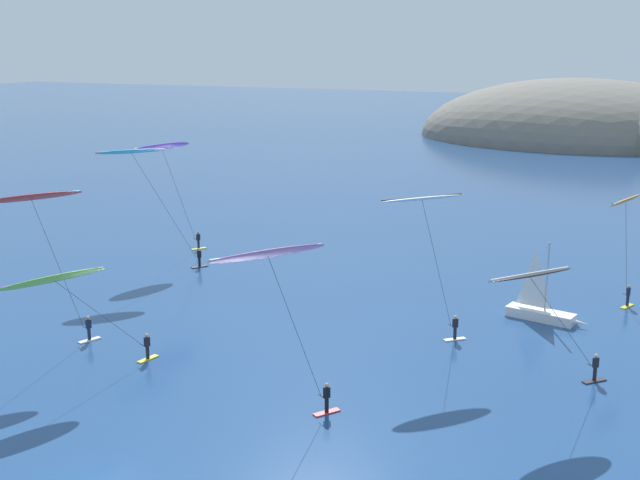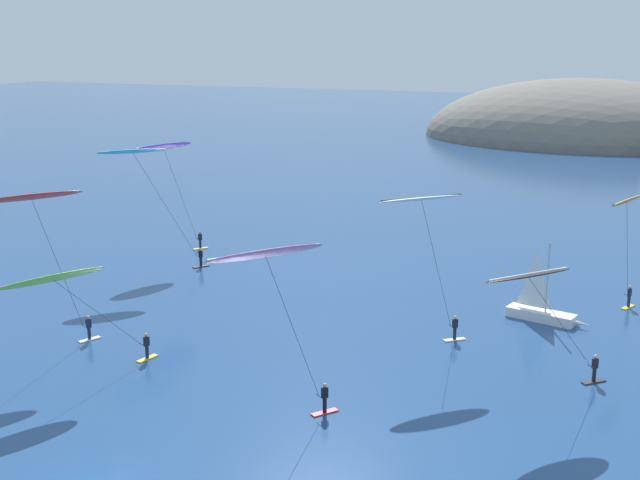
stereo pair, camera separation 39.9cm
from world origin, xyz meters
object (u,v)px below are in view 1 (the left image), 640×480
(sailboat_near, at_px, (545,312))
(kitesurfer_cyan, at_px, (136,159))
(kitesurfer_black, at_px, (535,282))
(kitesurfer_purple, at_px, (164,153))
(kitesurfer_lime, at_px, (60,284))
(kitesurfer_orange, at_px, (626,211))
(kitesurfer_red, at_px, (35,207))
(kitesurfer_pink, at_px, (272,264))
(kitesurfer_white, at_px, (425,210))

(sailboat_near, bearing_deg, kitesurfer_cyan, -175.32)
(kitesurfer_black, bearing_deg, sailboat_near, 96.53)
(kitesurfer_cyan, height_order, kitesurfer_purple, kitesurfer_cyan)
(kitesurfer_cyan, bearing_deg, kitesurfer_black, -17.50)
(kitesurfer_lime, distance_m, kitesurfer_orange, 38.24)
(kitesurfer_red, distance_m, kitesurfer_pink, 18.54)
(kitesurfer_lime, xyz_separation_m, kitesurfer_orange, (27.21, 26.82, 1.60))
(kitesurfer_lime, bearing_deg, kitesurfer_orange, 44.59)
(kitesurfer_pink, xyz_separation_m, kitesurfer_orange, (13.86, 26.49, -1.08))
(kitesurfer_black, xyz_separation_m, kitesurfer_pink, (-10.96, -8.95, 1.93))
(kitesurfer_lime, bearing_deg, kitesurfer_white, 41.37)
(kitesurfer_orange, bearing_deg, kitesurfer_pink, -117.62)
(sailboat_near, relative_size, kitesurfer_cyan, 0.55)
(kitesurfer_orange, relative_size, kitesurfer_white, 0.88)
(kitesurfer_pink, height_order, kitesurfer_white, kitesurfer_white)
(kitesurfer_orange, relative_size, kitesurfer_purple, 0.83)
(kitesurfer_orange, distance_m, kitesurfer_white, 16.46)
(kitesurfer_black, distance_m, kitesurfer_white, 9.70)
(sailboat_near, height_order, kitesurfer_orange, kitesurfer_orange)
(kitesurfer_lime, relative_size, kitesurfer_white, 0.92)
(kitesurfer_orange, xyz_separation_m, kitesurfer_white, (-10.78, -12.36, 1.39))
(kitesurfer_red, relative_size, kitesurfer_pink, 1.07)
(kitesurfer_pink, distance_m, kitesurfer_purple, 36.05)
(sailboat_near, relative_size, kitesurfer_black, 0.76)
(kitesurfer_lime, bearing_deg, kitesurfer_red, 144.91)
(kitesurfer_lime, height_order, kitesurfer_pink, kitesurfer_pink)
(kitesurfer_lime, distance_m, kitesurfer_white, 22.09)
(kitesurfer_red, bearing_deg, kitesurfer_orange, 36.04)
(kitesurfer_white, bearing_deg, kitesurfer_lime, -138.63)
(kitesurfer_orange, height_order, kitesurfer_purple, kitesurfer_purple)
(kitesurfer_pink, distance_m, kitesurfer_white, 14.47)
(kitesurfer_orange, bearing_deg, sailboat_near, -138.90)
(kitesurfer_black, relative_size, kitesurfer_lime, 0.85)
(kitesurfer_lime, height_order, kitesurfer_orange, kitesurfer_orange)
(kitesurfer_lime, relative_size, kitesurfer_pink, 0.95)
(sailboat_near, bearing_deg, kitesurfer_black, -83.47)
(kitesurfer_red, relative_size, kitesurfer_lime, 1.12)
(kitesurfer_red, xyz_separation_m, kitesurfer_purple, (-6.97, 22.61, 0.22))
(sailboat_near, distance_m, kitesurfer_pink, 25.76)
(kitesurfer_cyan, height_order, kitesurfer_pink, kitesurfer_cyan)
(kitesurfer_pink, xyz_separation_m, kitesurfer_white, (3.08, 14.13, 0.31))
(kitesurfer_red, bearing_deg, kitesurfer_black, 11.27)
(kitesurfer_purple, bearing_deg, kitesurfer_pink, -45.57)
(kitesurfer_lime, height_order, kitesurfer_white, kitesurfer_white)
(sailboat_near, relative_size, kitesurfer_purple, 0.56)
(kitesurfer_orange, height_order, kitesurfer_white, kitesurfer_white)
(kitesurfer_cyan, distance_m, kitesurfer_lime, 23.05)
(kitesurfer_cyan, height_order, kitesurfer_black, kitesurfer_cyan)
(kitesurfer_cyan, distance_m, kitesurfer_purple, 6.04)
(kitesurfer_orange, bearing_deg, kitesurfer_cyan, -170.03)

